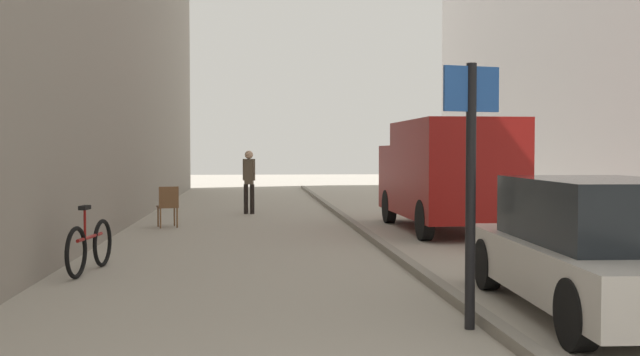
# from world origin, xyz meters

# --- Properties ---
(ground_plane) EXTENTS (80.00, 80.00, 0.00)m
(ground_plane) POSITION_xyz_m (0.00, 12.00, 0.00)
(ground_plane) COLOR #A8A093
(kerb_strip) EXTENTS (0.16, 40.00, 0.12)m
(kerb_strip) POSITION_xyz_m (1.58, 12.00, 0.06)
(kerb_strip) COLOR gray
(kerb_strip) RESTS_ON ground_plane
(pedestrian_main_foreground) EXTENTS (0.34, 0.23, 1.75)m
(pedestrian_main_foreground) POSITION_xyz_m (-0.84, 18.15, 1.01)
(pedestrian_main_foreground) COLOR black
(pedestrian_main_foreground) RESTS_ON ground_plane
(delivery_van) EXTENTS (2.09, 5.13, 2.39)m
(delivery_van) POSITION_xyz_m (3.49, 13.48, 1.28)
(delivery_van) COLOR maroon
(delivery_van) RESTS_ON ground_plane
(parked_car) EXTENTS (2.00, 4.28, 1.45)m
(parked_car) POSITION_xyz_m (2.96, 5.24, 0.71)
(parked_car) COLOR silver
(parked_car) RESTS_ON ground_plane
(street_sign_post) EXTENTS (0.59, 0.17, 2.60)m
(street_sign_post) POSITION_xyz_m (1.38, 4.71, 1.55)
(street_sign_post) COLOR black
(street_sign_post) RESTS_ON ground_plane
(bicycle_leaning) EXTENTS (0.30, 1.76, 0.98)m
(bicycle_leaning) POSITION_xyz_m (-3.08, 8.49, 0.38)
(bicycle_leaning) COLOR black
(bicycle_leaning) RESTS_ON ground_plane
(cafe_chair_near_window) EXTENTS (0.54, 0.54, 0.94)m
(cafe_chair_near_window) POSITION_xyz_m (-2.66, 14.67, 0.55)
(cafe_chair_near_window) COLOR brown
(cafe_chair_near_window) RESTS_ON ground_plane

